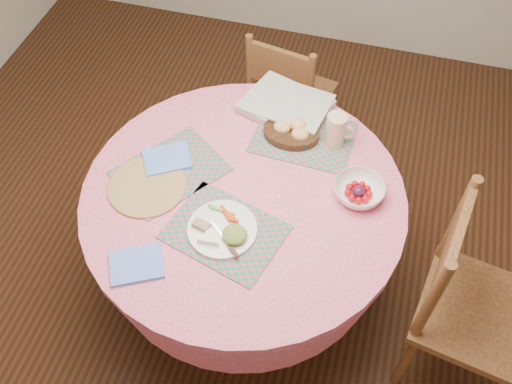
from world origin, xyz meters
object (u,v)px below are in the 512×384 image
Objects in this scene: chair_right at (466,302)px; dinner_plate at (224,230)px; wicker_trivet at (147,186)px; dining_table at (244,223)px; fruit_bowl at (359,191)px; chair_back at (288,95)px; bread_bowl at (292,131)px; latte_mug at (336,130)px.

dinner_plate is (-0.92, -0.10, 0.27)m from chair_right.
chair_right reaches higher than wicker_trivet.
dining_table is at bearing 84.77° from dinner_plate.
fruit_bowl is at bearing 34.19° from dinner_plate.
chair_back reaches higher than dining_table.
chair_back is 1.08m from wicker_trivet.
wicker_trivet is at bearing 81.93° from chair_back.
chair_back is 3.32× the size of dinner_plate.
fruit_bowl is at bearing 14.49° from dining_table.
bread_bowl is (0.47, 0.40, 0.03)m from wicker_trivet.
chair_right is 1.16× the size of chair_back.
chair_right reaches higher than fruit_bowl.
dining_table is 0.91m from chair_right.
bread_bowl reaches higher than dining_table.
chair_right is 6.74× the size of latte_mug.
dinner_plate is at bearing -19.11° from wicker_trivet.
bread_bowl is at bearing 76.67° from dinner_plate.
fruit_bowl is (0.31, -0.23, -0.00)m from bread_bowl.
wicker_trivet is 1.19× the size of dinner_plate.
wicker_trivet is 2.08× the size of latte_mug.
dining_table is at bearing -107.66° from bread_bowl.
wicker_trivet is at bearing -139.29° from bread_bowl.
chair_right is at bearing -5.71° from dining_table.
bread_bowl is at bearing 71.88° from chair_right.
wicker_trivet is 0.77m from latte_mug.
dinner_plate is (0.02, -1.09, 0.34)m from chair_back.
chair_back reaches higher than wicker_trivet.
latte_mug is at bearing 50.99° from dining_table.
chair_back is at bearing 119.61° from latte_mug.
chair_back is 0.68m from bread_bowl.
wicker_trivet is (-1.26, 0.02, 0.25)m from chair_right.
bread_bowl reaches higher than wicker_trivet.
chair_back is 3.64× the size of bread_bowl.
fruit_bowl is (0.45, -0.80, 0.34)m from chair_back.
chair_back is 3.69× the size of fruit_bowl.
chair_back is at bearing 119.58° from fruit_bowl.
latte_mug reaches higher than dining_table.
fruit_bowl is (0.42, 0.11, 0.22)m from dining_table.
chair_back is 0.75m from latte_mug.
dinner_plate is 0.54m from bread_bowl.
bread_bowl is (0.14, -0.57, 0.35)m from chair_back.
dinner_plate reaches higher than wicker_trivet.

